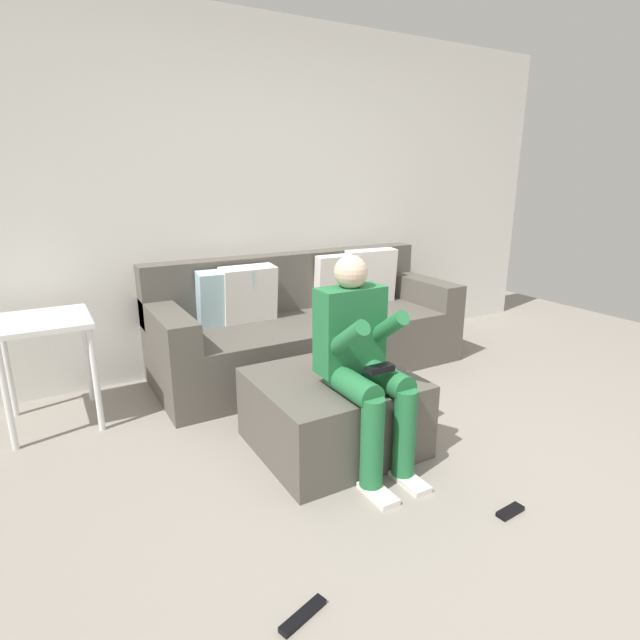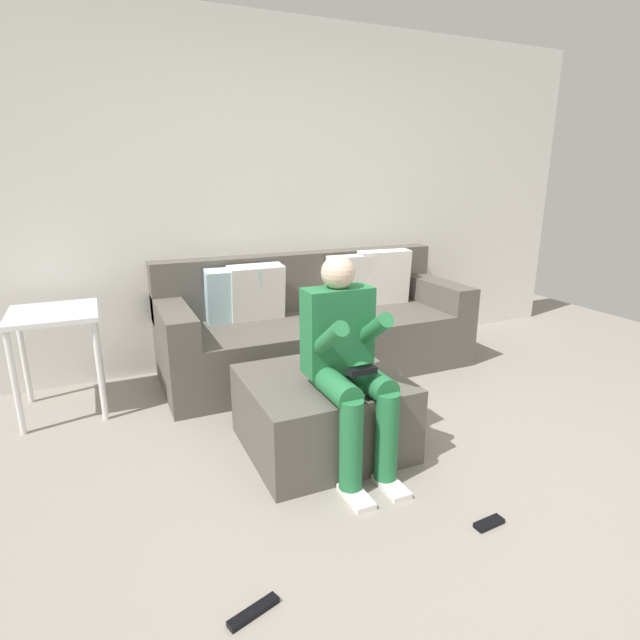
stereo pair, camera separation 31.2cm
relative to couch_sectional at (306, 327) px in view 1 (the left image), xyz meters
The scene contains 8 objects.
ground_plane 1.96m from the couch_sectional, 95.27° to the right, with size 7.54×7.54×0.00m, color gray.
wall_back 1.07m from the couch_sectional, 112.69° to the left, with size 5.80×0.10×2.61m, color silver.
couch_sectional is the anchor object (origin of this frame).
ottoman 1.24m from the couch_sectional, 111.57° to the right, with size 0.83×0.78×0.42m, color #59544C.
person_seated 1.45m from the couch_sectional, 106.84° to the right, with size 0.35×0.61×1.10m.
side_table 1.81m from the couch_sectional, behind, with size 0.51×0.54×0.67m.
remote_near_ottoman 2.09m from the couch_sectional, 91.81° to the right, with size 0.14×0.05×0.02m, color black.
remote_by_storage_bin 2.40m from the couch_sectional, 118.75° to the right, with size 0.20×0.04×0.02m, color black.
Camera 1 is at (-1.61, -1.40, 1.48)m, focal length 28.18 mm.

